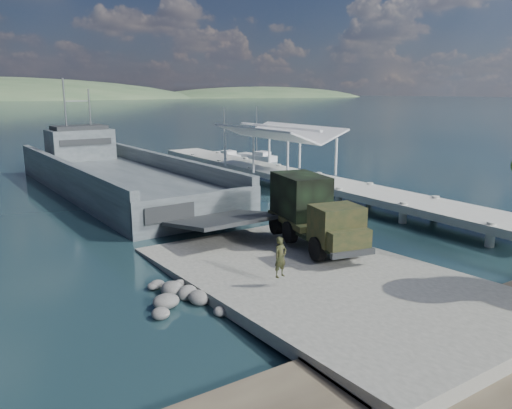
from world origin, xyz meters
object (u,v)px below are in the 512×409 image
Objects in this scene: pier at (285,168)px; soldier at (280,266)px; sailboat_near at (257,157)px; landing_craft at (117,182)px; sailboat_far at (225,156)px; military_truck at (312,211)px.

pier reaches higher than soldier.
landing_craft is at bearing -165.69° from sailboat_near.
landing_craft is 22.17m from sailboat_far.
sailboat_far is at bearing 53.97° from soldier.
landing_craft reaches higher than pier.
pier is at bearing -23.65° from landing_craft.
pier is 6.55× the size of sailboat_near.
landing_craft is at bearing -144.21° from sailboat_far.
sailboat_far reaches higher than military_truck.
sailboat_near is (17.47, 31.32, -1.85)m from military_truck.
sailboat_near is (22.30, 35.20, -0.98)m from soldier.
military_truck is at bearing -113.20° from sailboat_far.
sailboat_near is at bearing -50.24° from sailboat_far.
military_truck is (-10.34, -16.10, 0.61)m from pier.
sailboat_far reaches higher than pier.
landing_craft is (-13.54, 5.48, -0.76)m from pier.
military_truck is 37.63m from sailboat_far.
sailboat_near reaches higher than sailboat_far.
sailboat_near is (20.67, 9.74, -0.48)m from landing_craft.
soldier is at bearing -133.28° from sailboat_near.
landing_craft is 20.72× the size of soldier.
sailboat_near is at bearing 64.90° from pier.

